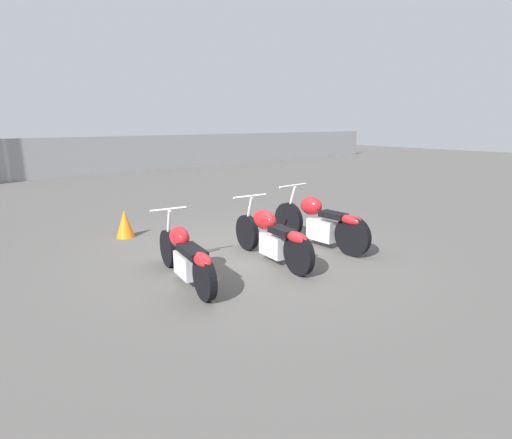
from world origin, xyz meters
name	(u,v)px	position (x,y,z in m)	size (l,w,h in m)	color
ground_plane	(249,255)	(0.00, 0.00, 0.00)	(60.00, 60.00, 0.00)	#514F4C
fence_back	(51,158)	(0.00, 12.44, 0.81)	(40.00, 0.04, 1.61)	gray
motorcycle_slot_0	(186,256)	(-1.43, -0.37, 0.39)	(0.63, 1.98, 0.95)	black
motorcycle_slot_1	(272,236)	(0.06, -0.50, 0.43)	(0.64, 2.05, 0.99)	black
motorcycle_slot_2	(320,222)	(1.29, -0.43, 0.45)	(0.70, 2.18, 1.05)	black
traffic_cone_near	(125,224)	(-1.17, 2.41, 0.27)	(0.35, 0.35, 0.54)	orange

